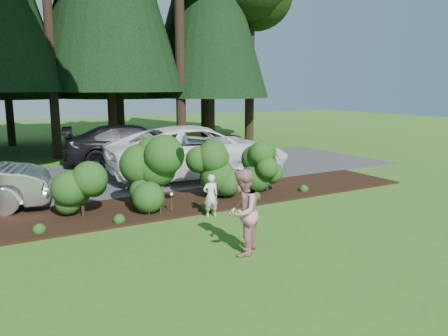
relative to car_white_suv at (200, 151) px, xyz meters
name	(u,v)px	position (x,y,z in m)	size (l,w,h in m)	color
ground	(218,244)	(-2.69, -6.21, -0.93)	(80.00, 80.00, 0.00)	#38621C
mulch_bed	(159,206)	(-2.69, -2.96, -0.90)	(16.00, 2.50, 0.05)	black
driveway	(115,178)	(-2.69, 1.29, -0.91)	(22.00, 6.00, 0.03)	#38383A
shrub_row	(187,175)	(-1.92, -3.08, -0.12)	(6.53, 1.60, 1.61)	#254916
lily_cluster	(160,197)	(-2.99, -3.81, -0.43)	(0.69, 0.09, 0.57)	#254916
car_white_suv	(200,151)	(0.00, 0.00, 0.00)	(2.98, 6.46, 1.80)	white
car_dark_suv	(135,144)	(-1.18, 3.59, -0.09)	(2.26, 5.56, 1.61)	black
child	(211,196)	(-1.94, -4.48, -0.39)	(0.39, 0.26, 1.07)	silver
adult	(242,212)	(-2.55, -6.91, -0.11)	(0.80, 0.62, 1.64)	#B0172C
frisbee	(194,138)	(-2.41, -4.56, 1.07)	(0.55, 0.54, 0.09)	#166F7B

